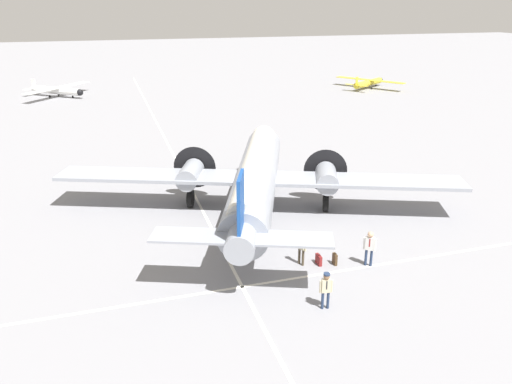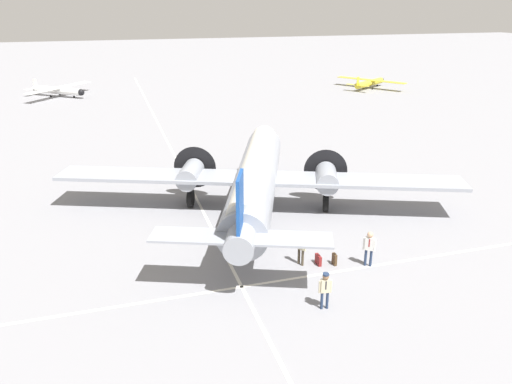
# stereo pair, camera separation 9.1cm
# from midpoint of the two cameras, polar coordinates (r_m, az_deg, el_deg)

# --- Properties ---
(ground_plane) EXTENTS (300.00, 300.00, 0.00)m
(ground_plane) POSITION_cam_midpoint_polar(r_m,az_deg,el_deg) (29.26, -0.09, -2.76)
(ground_plane) COLOR gray
(apron_line_eastwest) EXTENTS (120.00, 0.16, 0.01)m
(apron_line_eastwest) POSITION_cam_midpoint_polar(r_m,az_deg,el_deg) (28.64, -5.55, -3.40)
(apron_line_eastwest) COLOR silver
(apron_line_eastwest) RESTS_ON ground_plane
(apron_line_northsouth) EXTENTS (0.16, 120.00, 0.01)m
(apron_line_northsouth) POSITION_cam_midpoint_polar(r_m,az_deg,el_deg) (23.17, 5.20, -9.66)
(apron_line_northsouth) COLOR silver
(apron_line_northsouth) RESTS_ON ground_plane
(airliner_main) EXTENTS (17.62, 23.30, 5.33)m
(airliner_main) POSITION_cam_midpoint_polar(r_m,az_deg,el_deg) (28.74, -0.03, 1.88)
(airliner_main) COLOR #9399A3
(airliner_main) RESTS_ON ground_plane
(crew_foreground) EXTENTS (0.31, 0.55, 1.63)m
(crew_foreground) POSITION_cam_midpoint_polar(r_m,az_deg,el_deg) (20.62, 7.88, -10.66)
(crew_foreground) COLOR navy
(crew_foreground) RESTS_ON ground_plane
(passenger_boarding) EXTENTS (0.54, 0.34, 1.72)m
(passenger_boarding) POSITION_cam_midpoint_polar(r_m,az_deg,el_deg) (23.70, 5.12, -6.01)
(passenger_boarding) COLOR #473D2D
(passenger_boarding) RESTS_ON ground_plane
(ramp_agent) EXTENTS (0.40, 0.50, 1.77)m
(ramp_agent) POSITION_cam_midpoint_polar(r_m,az_deg,el_deg) (24.08, 12.75, -5.94)
(ramp_agent) COLOR navy
(ramp_agent) RESTS_ON ground_plane
(suitcase_near_door) EXTENTS (0.35, 0.13, 0.60)m
(suitcase_near_door) POSITION_cam_midpoint_polar(r_m,az_deg,el_deg) (24.25, 8.89, -7.58)
(suitcase_near_door) COLOR #47331E
(suitcase_near_door) RESTS_ON ground_plane
(suitcase_upright_spare) EXTENTS (0.51, 0.14, 0.53)m
(suitcase_upright_spare) POSITION_cam_midpoint_polar(r_m,az_deg,el_deg) (24.18, 7.07, -7.68)
(suitcase_upright_spare) COLOR maroon
(suitcase_upright_spare) RESTS_ON ground_plane
(light_aircraft_distant) EXTENTS (9.45, 7.79, 2.04)m
(light_aircraft_distant) POSITION_cam_midpoint_polar(r_m,az_deg,el_deg) (75.46, 12.76, 12.12)
(light_aircraft_distant) COLOR yellow
(light_aircraft_distant) RESTS_ON ground_plane
(light_aircraft_taxiing) EXTENTS (9.50, 8.49, 2.13)m
(light_aircraft_taxiing) POSITION_cam_midpoint_polar(r_m,az_deg,el_deg) (71.72, -21.77, 10.74)
(light_aircraft_taxiing) COLOR white
(light_aircraft_taxiing) RESTS_ON ground_plane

